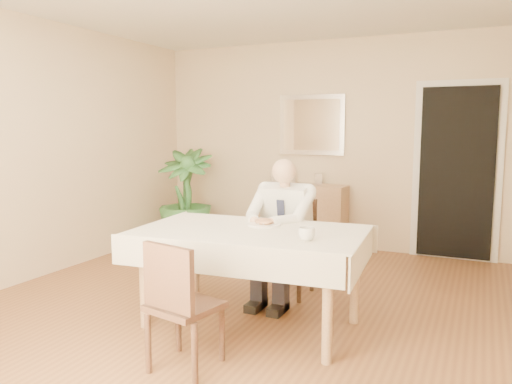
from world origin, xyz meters
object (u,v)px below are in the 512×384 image
at_px(chair_far, 291,240).
at_px(sideboard, 307,216).
at_px(seated_man, 280,224).
at_px(dining_table, 250,240).
at_px(chair_near, 179,300).
at_px(coffee_mug, 307,234).
at_px(potted_palm, 186,197).

bearing_deg(chair_far, sideboard, 99.45).
bearing_deg(seated_man, dining_table, -90.00).
relative_size(dining_table, seated_man, 1.43).
height_order(dining_table, seated_man, seated_man).
bearing_deg(chair_near, coffee_mug, 61.29).
relative_size(sideboard, potted_palm, 0.81).
relative_size(coffee_mug, potted_palm, 0.09).
xyz_separation_m(chair_far, sideboard, (-0.44, 1.73, -0.08)).
distance_m(dining_table, chair_far, 0.90).
bearing_deg(chair_near, dining_table, 96.54).
bearing_deg(potted_palm, coffee_mug, -42.94).
height_order(chair_far, potted_palm, potted_palm).
distance_m(chair_near, potted_palm, 3.44).
height_order(dining_table, sideboard, sideboard).
relative_size(dining_table, potted_palm, 1.43).
bearing_deg(chair_near, seated_man, 98.86).
bearing_deg(coffee_mug, chair_near, -130.94).
bearing_deg(dining_table, chair_near, -99.83).
xyz_separation_m(chair_near, potted_palm, (-1.81, 2.92, 0.16)).
height_order(chair_far, chair_near, chair_far).
distance_m(chair_far, seated_man, 0.35).
bearing_deg(chair_near, sideboard, 108.02).
distance_m(chair_near, sideboard, 3.49).
height_order(chair_far, seated_man, seated_man).
bearing_deg(dining_table, sideboard, 95.37).
height_order(chair_near, coffee_mug, coffee_mug).
relative_size(chair_near, potted_palm, 0.67).
xyz_separation_m(chair_far, chair_near, (-0.09, -1.74, -0.02)).
height_order(chair_near, sideboard, chair_near).
bearing_deg(dining_table, chair_far, 85.85).
relative_size(dining_table, chair_far, 2.07).
xyz_separation_m(chair_far, coffee_mug, (0.51, -1.05, 0.31)).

